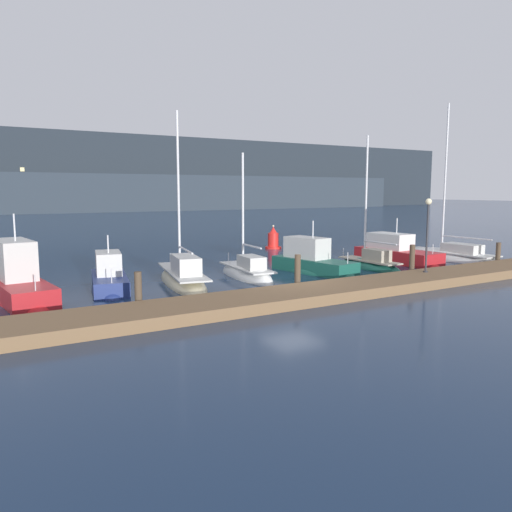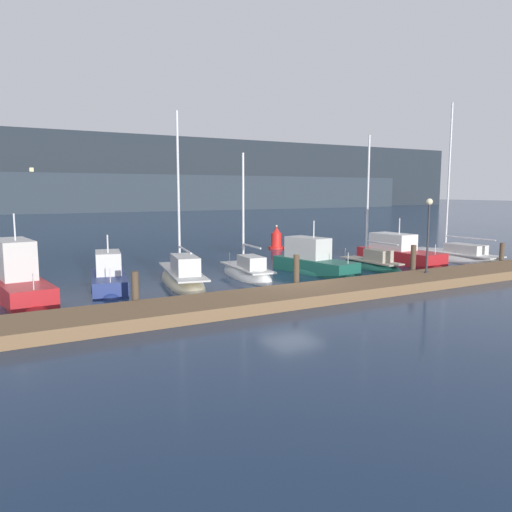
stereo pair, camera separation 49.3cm
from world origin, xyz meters
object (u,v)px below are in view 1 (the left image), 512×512
sailboat_berth_4 (183,280)px  sailboat_berth_7 (370,266)px  channel_buoy (273,240)px  dock_lamppost (428,223)px  motorboat_berth_3 (110,284)px  motorboat_berth_8 (396,257)px  motorboat_berth_2 (18,287)px  sailboat_berth_5 (247,275)px  motorboat_berth_6 (313,267)px  rowboat_adrift (463,250)px  sailboat_berth_9 (450,258)px

sailboat_berth_4 → sailboat_berth_7: sailboat_berth_4 is taller
sailboat_berth_7 → channel_buoy: size_ratio=4.44×
channel_buoy → dock_lamppost: size_ratio=0.50×
dock_lamppost → motorboat_berth_3: bearing=158.3°
motorboat_berth_8 → motorboat_berth_2: bearing=179.2°
sailboat_berth_5 → sailboat_berth_7: bearing=-7.8°
motorboat_berth_6 → motorboat_berth_8: motorboat_berth_6 is taller
motorboat_berth_2 → motorboat_berth_3: size_ratio=1.35×
motorboat_berth_8 → dock_lamppost: 7.25m
rowboat_adrift → motorboat_berth_3: bearing=-176.2°
motorboat_berth_6 → sailboat_berth_9: sailboat_berth_9 is taller
sailboat_berth_9 → channel_buoy: 13.28m
motorboat_berth_2 → sailboat_berth_7: size_ratio=0.82×
sailboat_berth_5 → channel_buoy: (8.32, 10.47, 0.59)m
channel_buoy → sailboat_berth_9: bearing=-59.7°
sailboat_berth_4 → sailboat_berth_7: bearing=-5.3°
motorboat_berth_8 → channel_buoy: 10.76m
dock_lamppost → motorboat_berth_2: bearing=162.1°
sailboat_berth_9 → dock_lamppost: (-7.66, -4.56, 2.87)m
motorboat_berth_2 → sailboat_berth_5: sailboat_berth_5 is taller
sailboat_berth_7 → channel_buoy: sailboat_berth_7 is taller
motorboat_berth_2 → rowboat_adrift: size_ratio=2.15×
sailboat_berth_9 → rowboat_adrift: (5.43, 3.06, -0.10)m
sailboat_berth_4 → sailboat_berth_7: size_ratio=1.09×
motorboat_berth_2 → motorboat_berth_6: motorboat_berth_2 is taller
sailboat_berth_4 → rowboat_adrift: bearing=4.9°
sailboat_berth_4 → sailboat_berth_5: 3.63m
motorboat_berth_3 → sailboat_berth_4: sailboat_berth_4 is taller
sailboat_berth_4 → sailboat_berth_7: 11.43m
motorboat_berth_6 → sailboat_berth_7: size_ratio=0.72×
sailboat_berth_4 → sailboat_berth_5: size_ratio=1.24×
motorboat_berth_3 → channel_buoy: bearing=33.5°
sailboat_berth_5 → sailboat_berth_9: 15.04m
rowboat_adrift → channel_buoy: bearing=145.3°
channel_buoy → motorboat_berth_2: bearing=-152.4°
sailboat_berth_7 → sailboat_berth_9: size_ratio=0.76×
motorboat_berth_6 → sailboat_berth_9: size_ratio=0.54×
sailboat_berth_5 → rowboat_adrift: size_ratio=2.30×
sailboat_berth_5 → motorboat_berth_8: size_ratio=1.13×
sailboat_berth_9 → dock_lamppost: size_ratio=2.93×
motorboat_berth_2 → sailboat_berth_5: size_ratio=0.93×
rowboat_adrift → sailboat_berth_9: bearing=-150.6°
motorboat_berth_2 → motorboat_berth_8: size_ratio=1.06×
motorboat_berth_2 → dock_lamppost: size_ratio=1.83×
sailboat_berth_7 → sailboat_berth_9: bearing=0.6°
motorboat_berth_2 → motorboat_berth_8: 22.09m
sailboat_berth_5 → motorboat_berth_6: 4.06m
motorboat_berth_3 → sailboat_berth_5: bearing=-1.9°
sailboat_berth_9 → motorboat_berth_6: bearing=177.1°
motorboat_berth_3 → sailboat_berth_9: bearing=-3.2°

